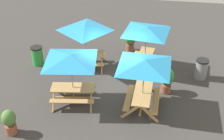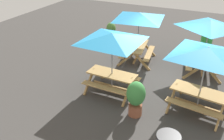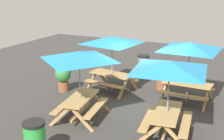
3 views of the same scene
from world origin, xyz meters
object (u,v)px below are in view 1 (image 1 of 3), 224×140
trash_bin_gray (201,69)px  potted_plant_1 (9,121)px  picnic_table_0 (146,33)px  picnic_table_1 (144,67)px  picnic_table_3 (71,62)px  potted_plant_2 (167,79)px  picnic_table_2 (85,31)px  trash_bin_green (37,56)px  potted_plant_0 (130,40)px

trash_bin_gray → potted_plant_1: size_ratio=0.93×
picnic_table_0 → trash_bin_gray: 3.10m
picnic_table_1 → picnic_table_3: (-0.06, 2.89, 0.00)m
trash_bin_gray → potted_plant_2: bearing=131.3°
picnic_table_1 → trash_bin_gray: bearing=-41.6°
picnic_table_2 → potted_plant_2: bearing=150.1°
trash_bin_gray → potted_plant_2: 2.15m
picnic_table_0 → picnic_table_2: 2.88m
picnic_table_0 → trash_bin_green: bearing=102.2°
picnic_table_1 → trash_bin_gray: (2.69, -2.58, -1.49)m
trash_bin_green → picnic_table_3: bearing=-136.6°
potted_plant_0 → potted_plant_1: 8.03m
trash_bin_green → potted_plant_1: size_ratio=0.93×
picnic_table_2 → potted_plant_2: picnic_table_2 is taller
picnic_table_3 → potted_plant_2: size_ratio=2.28×
picnic_table_3 → picnic_table_2: bearing=-95.8°
picnic_table_2 → trash_bin_green: 2.92m
picnic_table_1 → potted_plant_0: size_ratio=2.46×
picnic_table_3 → potted_plant_2: 4.29m
picnic_table_3 → potted_plant_2: bearing=-168.7°
picnic_table_1 → trash_bin_green: (2.69, 5.50, -1.49)m
picnic_table_3 → trash_bin_green: 4.07m
potted_plant_2 → picnic_table_3: bearing=109.1°
picnic_table_1 → trash_bin_gray: 4.02m
picnic_table_3 → trash_bin_green: (2.75, 2.60, -1.49)m
trash_bin_gray → potted_plant_1: 8.81m
picnic_table_2 → picnic_table_3: same height
trash_bin_green → potted_plant_1: bearing=-171.0°
picnic_table_2 → picnic_table_3: (-2.90, -0.10, 0.00)m
picnic_table_2 → trash_bin_gray: bearing=170.0°
picnic_table_0 → picnic_table_1: 3.08m
picnic_table_0 → potted_plant_2: size_ratio=2.28×
trash_bin_green → trash_bin_gray: bearing=-90.0°
picnic_table_2 → picnic_table_0: bearing=176.2°
potted_plant_0 → potted_plant_2: bearing=-150.9°
picnic_table_0 → potted_plant_1: bearing=147.4°
picnic_table_0 → trash_bin_gray: (-0.38, -2.69, -1.49)m
picnic_table_2 → trash_bin_gray: picnic_table_2 is taller
potted_plant_1 → potted_plant_2: size_ratio=0.86×
picnic_table_1 → picnic_table_2: same height
picnic_table_1 → trash_bin_gray: size_ratio=2.88×
picnic_table_2 → potted_plant_0: bearing=-142.6°
picnic_table_3 → potted_plant_1: picnic_table_3 is taller
picnic_table_0 → picnic_table_1: bearing=-169.6°
potted_plant_1 → potted_plant_2: (3.55, -5.68, 0.12)m
picnic_table_2 → picnic_table_1: bearing=128.0°
picnic_table_0 → potted_plant_1: picnic_table_0 is taller
picnic_table_0 → potted_plant_2: 2.46m
trash_bin_gray → picnic_table_2: bearing=88.5°
trash_bin_gray → potted_plant_0: potted_plant_0 is taller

